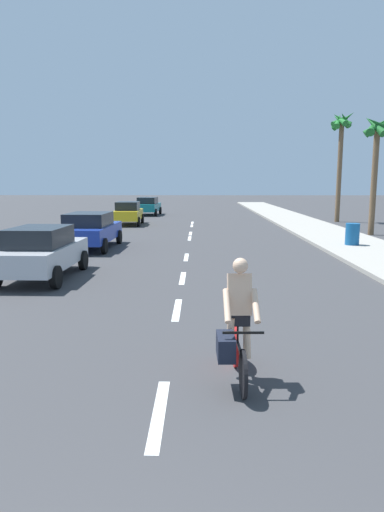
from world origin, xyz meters
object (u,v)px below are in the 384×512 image
object	(u,v)px
parked_car_teal	(148,206)
trash_bin_far	(352,234)
cyclist	(236,327)
parked_car_yellow	(128,213)
parked_car_silver	(42,251)
parked_car_blue	(90,229)
palm_tree_distant	(341,135)
palm_tree_far	(376,141)

from	to	relation	value
parked_car_teal	trash_bin_far	xyz separation A→B (m)	(11.25, -19.85, -0.22)
cyclist	parked_car_yellow	distance (m)	24.96
parked_car_silver	parked_car_teal	distance (m)	26.44
parked_car_silver	parked_car_blue	xyz separation A→B (m)	(-0.05, 6.25, 0.01)
parked_car_teal	palm_tree_distant	world-z (taller)	palm_tree_distant
parked_car_silver	parked_car_blue	size ratio (longest dim) A/B	0.89
parked_car_silver	parked_car_blue	distance (m)	6.25
cyclist	palm_tree_far	bearing A→B (deg)	-116.90
cyclist	trash_bin_far	xyz separation A→B (m)	(6.20, 13.64, -0.22)
parked_car_silver	trash_bin_far	distance (m)	13.22
parked_car_silver	palm_tree_distant	xyz separation A→B (m)	(14.79, 19.93, 5.36)
palm_tree_distant	palm_tree_far	bearing A→B (deg)	-94.36
parked_car_yellow	palm_tree_distant	xyz separation A→B (m)	(14.90, 2.61, 5.37)
parked_car_blue	parked_car_yellow	size ratio (longest dim) A/B	1.15
parked_car_yellow	palm_tree_distant	distance (m)	16.05
parked_car_yellow	parked_car_teal	world-z (taller)	same
cyclist	parked_car_silver	world-z (taller)	cyclist
parked_car_blue	palm_tree_far	size ratio (longest dim) A/B	0.69
parked_car_silver	palm_tree_far	world-z (taller)	palm_tree_far
palm_tree_distant	parked_car_blue	bearing A→B (deg)	-137.32
parked_car_blue	cyclist	bearing A→B (deg)	-67.12
parked_car_silver	parked_car_teal	xyz separation A→B (m)	(0.20, 26.44, 0.00)
parked_car_blue	trash_bin_far	world-z (taller)	parked_car_blue
parked_car_yellow	cyclist	bearing A→B (deg)	-79.19
cyclist	parked_car_silver	size ratio (longest dim) A/B	0.45
cyclist	parked_car_yellow	bearing A→B (deg)	-79.00
parked_car_silver	parked_car_yellow	size ratio (longest dim) A/B	1.02
parked_car_yellow	trash_bin_far	xyz separation A→B (m)	(11.57, -10.74, -0.22)
parked_car_teal	trash_bin_far	size ratio (longest dim) A/B	4.46
cyclist	parked_car_teal	distance (m)	33.87
parked_car_silver	parked_car_blue	world-z (taller)	same
palm_tree_far	trash_bin_far	world-z (taller)	palm_tree_far
cyclist	palm_tree_far	size ratio (longest dim) A/B	0.28
cyclist	palm_tree_distant	xyz separation A→B (m)	(9.53, 26.98, 5.37)
palm_tree_distant	trash_bin_far	bearing A→B (deg)	-104.00
palm_tree_distant	parked_car_yellow	bearing A→B (deg)	-170.07
parked_car_teal	palm_tree_distant	bearing A→B (deg)	-21.00
palm_tree_distant	trash_bin_far	world-z (taller)	palm_tree_distant
parked_car_silver	parked_car_yellow	xyz separation A→B (m)	(-0.12, 17.33, -0.00)
parked_car_silver	parked_car_yellow	bearing A→B (deg)	91.44
palm_tree_far	trash_bin_far	size ratio (longest dim) A/B	6.92
parked_car_teal	trash_bin_far	distance (m)	22.82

